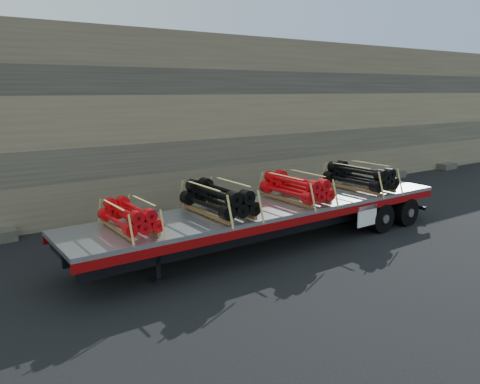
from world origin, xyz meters
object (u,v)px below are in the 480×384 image
at_px(bundle_midrear, 296,188).
at_px(bundle_front, 130,217).
at_px(trailer, 272,225).
at_px(bundle_midfront, 219,200).
at_px(bundle_rear, 360,177).

bearing_deg(bundle_midrear, bundle_front, -180.00).
distance_m(trailer, bundle_midfront, 2.26).
distance_m(trailer, bundle_midrear, 1.43).
bearing_deg(trailer, bundle_rear, 0.00).
height_order(bundle_midfront, bundle_midrear, bundle_midfront).
distance_m(bundle_midfront, bundle_midrear, 2.95).
xyz_separation_m(trailer, bundle_front, (-4.66, -0.07, 1.00)).
relative_size(bundle_midfront, bundle_rear, 0.99).
bearing_deg(trailer, bundle_midrear, -0.00).
bearing_deg(bundle_midfront, bundle_front, -180.00).
relative_size(bundle_front, bundle_midrear, 0.85).
relative_size(trailer, bundle_midrear, 5.63).
height_order(trailer, bundle_rear, bundle_rear).
height_order(bundle_midfront, bundle_rear, bundle_rear).
bearing_deg(bundle_rear, bundle_midfront, -180.00).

